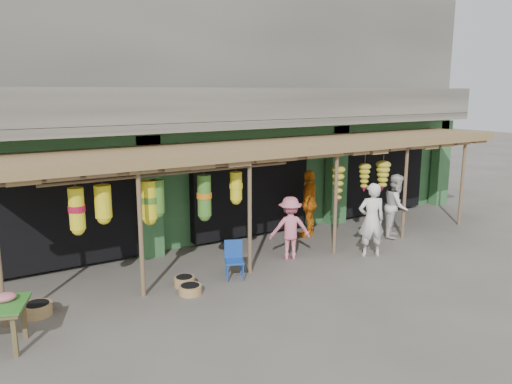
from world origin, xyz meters
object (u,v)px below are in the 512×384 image
blue_chair (234,257)px  person_front (371,220)px  person_vendor (309,203)px  person_shopper (290,228)px  person_right (396,206)px

blue_chair → person_front: bearing=14.6°
person_vendor → person_shopper: 2.07m
person_front → person_shopper: (-1.80, 0.91, -0.15)m
person_right → person_front: bearing=169.8°
person_vendor → blue_chair: bearing=-13.3°
blue_chair → person_right: bearing=26.2°
blue_chair → person_front: size_ratio=0.45×
person_vendor → person_shopper: person_vendor is taller
blue_chair → person_shopper: 1.85m
blue_chair → person_shopper: bearing=34.9°
person_vendor → person_front: bearing=55.7°
blue_chair → person_shopper: person_shopper is taller
person_shopper → person_right: bearing=-156.5°
blue_chair → person_front: 3.65m
blue_chair → person_vendor: bearing=49.2°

